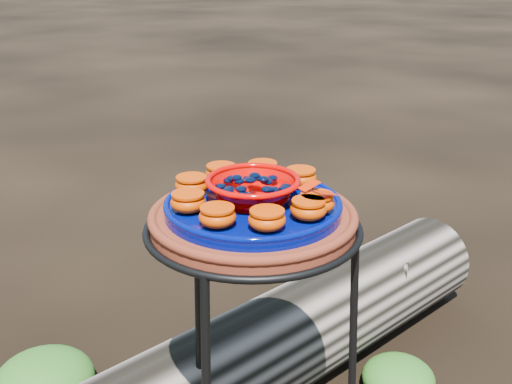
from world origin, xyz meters
TOP-DOWN VIEW (x-y plane):
  - plant_stand at (0.00, 0.00)m, footprint 0.44×0.44m
  - terracotta_saucer at (0.00, 0.00)m, footprint 0.38×0.38m
  - cobalt_plate at (0.00, 0.00)m, footprint 0.32×0.32m
  - red_bowl at (0.00, 0.00)m, footprint 0.16×0.16m
  - glass_gems at (0.00, 0.00)m, footprint 0.13×0.13m
  - orange_half_0 at (0.06, -0.10)m, footprint 0.06×0.06m
  - orange_half_1 at (0.12, 0.01)m, footprint 0.06×0.06m
  - orange_half_2 at (0.09, 0.08)m, footprint 0.06×0.06m
  - orange_half_3 at (0.01, 0.12)m, footprint 0.06×0.06m
  - orange_half_4 at (-0.07, 0.10)m, footprint 0.06×0.06m
  - orange_half_5 at (-0.12, 0.03)m, footprint 0.06×0.06m
  - orange_half_6 at (-0.11, -0.05)m, footprint 0.06×0.06m
  - orange_half_7 at (-0.05, -0.11)m, footprint 0.06×0.06m
  - orange_half_8 at (0.03, -0.12)m, footprint 0.06×0.06m
  - butterfly at (0.06, -0.10)m, footprint 0.08×0.05m
  - driftwood_log at (0.34, 0.31)m, footprint 1.55×0.55m
  - foliage_right at (0.57, 0.08)m, footprint 0.20×0.20m
  - foliage_back at (-0.23, 0.65)m, footprint 0.28×0.28m

SIDE VIEW (x-z plane):
  - foliage_right at x=0.57m, z-range 0.00..0.10m
  - foliage_back at x=-0.23m, z-range 0.00..0.14m
  - driftwood_log at x=0.34m, z-range 0.00..0.28m
  - plant_stand at x=0.00m, z-range 0.00..0.70m
  - terracotta_saucer at x=0.00m, z-range 0.70..0.73m
  - cobalt_plate at x=0.00m, z-range 0.73..0.75m
  - orange_half_0 at x=0.06m, z-range 0.75..0.79m
  - orange_half_1 at x=0.12m, z-range 0.75..0.79m
  - orange_half_2 at x=0.09m, z-range 0.75..0.79m
  - orange_half_3 at x=0.01m, z-range 0.75..0.79m
  - orange_half_4 at x=-0.07m, z-range 0.75..0.79m
  - orange_half_5 at x=-0.12m, z-range 0.75..0.79m
  - orange_half_6 at x=-0.11m, z-range 0.75..0.79m
  - orange_half_7 at x=-0.05m, z-range 0.75..0.79m
  - orange_half_8 at x=0.03m, z-range 0.75..0.79m
  - red_bowl at x=0.00m, z-range 0.75..0.80m
  - butterfly at x=0.06m, z-range 0.79..0.80m
  - glass_gems at x=0.00m, z-range 0.80..0.82m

